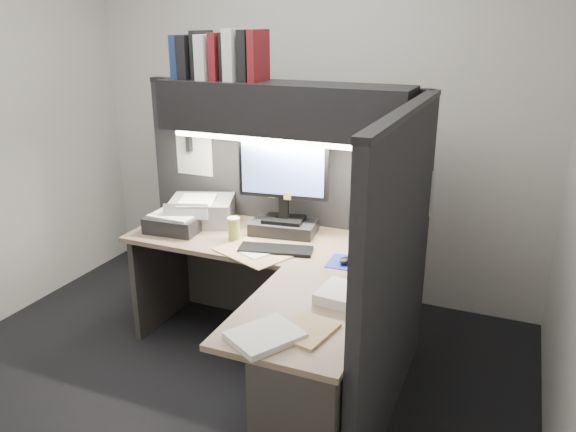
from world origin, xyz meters
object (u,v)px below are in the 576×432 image
Objects in this scene: coffee_cup at (234,230)px; telephone at (386,241)px; overhead_shelf at (282,108)px; monitor at (284,197)px; printer at (202,211)px; desk at (278,335)px; keyboard at (276,249)px; notebook_stack at (176,223)px.

telephone is at bearing 14.66° from coffee_cup.
overhead_shelf reaches higher than monitor.
desk is at bearing -59.76° from printer.
telephone is 0.57× the size of printer.
monitor reaches higher than coffee_cup.
coffee_cup is (-0.88, -0.23, 0.02)m from telephone.
overhead_shelf reaches higher than coffee_cup.
keyboard is 0.71m from printer.
overhead_shelf is at bearing 111.98° from monitor.
telephone is 0.69× the size of notebook_stack.
overhead_shelf reaches higher than desk.
monitor is at bearing -175.64° from telephone.
notebook_stack is at bearing -168.86° from monitor.
overhead_shelf is 6.81× the size of telephone.
notebook_stack is (-0.65, -0.22, -0.19)m from monitor.
monitor is 2.66× the size of telephone.
telephone is at bearing 61.43° from desk.
desk is 4.25× the size of printer.
printer reaches higher than keyboard.
printer reaches higher than coffee_cup.
notebook_stack is (-0.73, 0.07, 0.04)m from keyboard.
desk is 12.86× the size of coffee_cup.
notebook_stack is (-1.30, -0.22, 0.01)m from telephone.
desk is at bearing -76.32° from monitor.
telephone is 1.23m from printer.
overhead_shelf is 0.84m from keyboard.
overhead_shelf is 0.99m from notebook_stack.
keyboard is at bearing -148.77° from telephone.
coffee_cup is (-0.20, -0.28, -0.70)m from overhead_shelf.
overhead_shelf is at bearing -12.85° from printer.
notebook_stack reaches higher than telephone.
telephone is at bearing -4.32° from overhead_shelf.
telephone is 1.32m from notebook_stack.
keyboard is (0.11, -0.35, -0.76)m from overhead_shelf.
notebook_stack is at bearing 152.62° from desk.
overhead_shelf reaches higher than telephone.
monitor is 0.37m from coffee_cup.
monitor is 0.71m from notebook_stack.
coffee_cup is (-0.31, 0.06, 0.06)m from keyboard.
desk is 5.12× the size of notebook_stack.
coffee_cup reaches higher than keyboard.
overhead_shelf is 0.53m from monitor.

